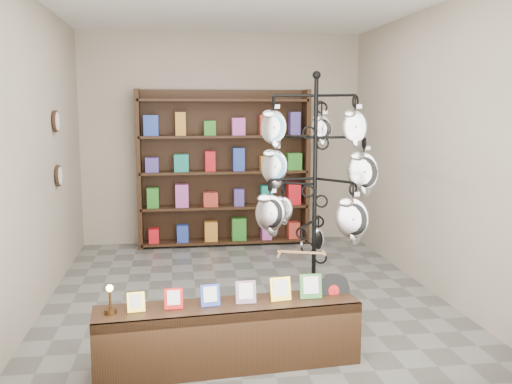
% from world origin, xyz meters
% --- Properties ---
extents(ground, '(5.00, 5.00, 0.00)m').
position_xyz_m(ground, '(0.00, 0.00, 0.00)').
color(ground, slate).
rests_on(ground, ground).
extents(room_envelope, '(5.00, 5.00, 5.00)m').
position_xyz_m(room_envelope, '(0.00, 0.00, 1.85)').
color(room_envelope, '#AE9D8C').
rests_on(room_envelope, ground).
extents(display_tree, '(1.25, 1.25, 2.27)m').
position_xyz_m(display_tree, '(0.56, -0.75, 1.31)').
color(display_tree, black).
rests_on(display_tree, ground).
extents(front_shelf, '(2.01, 0.57, 0.70)m').
position_xyz_m(front_shelf, '(-0.32, -1.63, 0.25)').
color(front_shelf, black).
rests_on(front_shelf, ground).
extents(back_shelving, '(2.42, 0.36, 2.20)m').
position_xyz_m(back_shelving, '(0.00, 2.30, 1.03)').
color(back_shelving, black).
rests_on(back_shelving, ground).
extents(wall_clocks, '(0.03, 0.24, 0.84)m').
position_xyz_m(wall_clocks, '(-1.97, 0.80, 1.50)').
color(wall_clocks, black).
rests_on(wall_clocks, ground).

